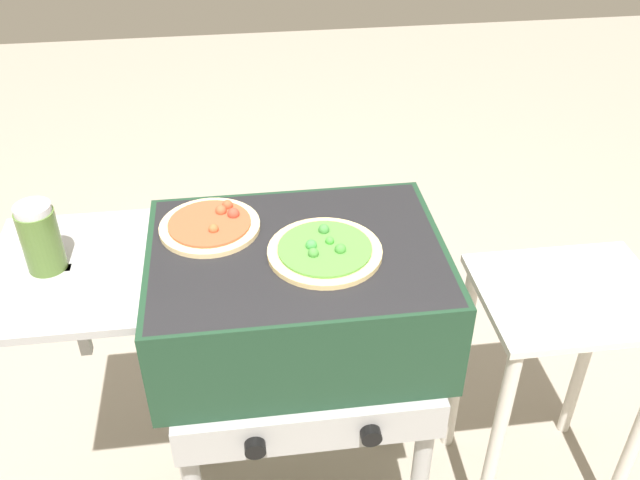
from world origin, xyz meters
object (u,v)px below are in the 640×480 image
(grill, at_px, (292,303))
(prep_table, at_px, (556,351))
(sauce_jar, at_px, (40,238))
(pizza_pepperoni, at_px, (211,225))
(pizza_veggie, at_px, (325,250))

(grill, distance_m, prep_table, 0.72)
(prep_table, bearing_deg, sauce_jar, 179.66)
(sauce_jar, distance_m, prep_table, 1.26)
(grill, relative_size, sauce_jar, 6.40)
(pizza_pepperoni, height_order, sauce_jar, sauce_jar)
(pizza_pepperoni, bearing_deg, prep_table, -7.05)
(sauce_jar, bearing_deg, pizza_veggie, -3.05)
(sauce_jar, height_order, prep_table, sauce_jar)
(pizza_veggie, height_order, prep_table, pizza_veggie)
(pizza_veggie, relative_size, sauce_jar, 1.62)
(pizza_veggie, distance_m, sauce_jar, 0.57)
(pizza_veggie, bearing_deg, pizza_pepperoni, 151.74)
(grill, distance_m, pizza_veggie, 0.17)
(prep_table, bearing_deg, grill, -179.63)
(sauce_jar, bearing_deg, grill, -1.29)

